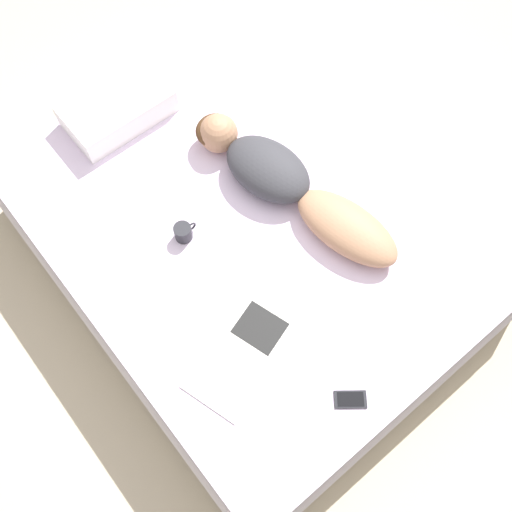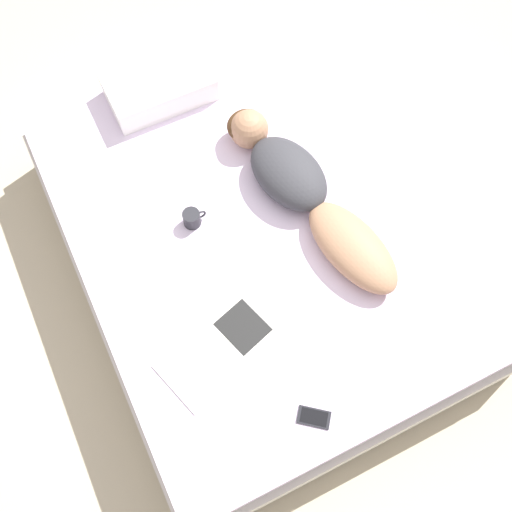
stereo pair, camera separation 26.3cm
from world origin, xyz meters
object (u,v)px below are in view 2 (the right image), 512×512
(person, at_px, (302,189))
(open_magazine, at_px, (221,347))
(coffee_mug, at_px, (192,218))
(cell_phone, at_px, (314,417))

(person, distance_m, open_magazine, 0.84)
(person, bearing_deg, coffee_mug, 157.79)
(person, height_order, cell_phone, person)
(coffee_mug, bearing_deg, person, -11.67)
(open_magazine, xyz_separation_m, coffee_mug, (0.14, 0.62, 0.04))
(coffee_mug, bearing_deg, cell_phone, -85.44)
(person, xyz_separation_m, cell_phone, (-0.44, -0.96, -0.08))
(person, relative_size, cell_phone, 7.90)
(coffee_mug, xyz_separation_m, cell_phone, (0.08, -1.07, -0.04))
(open_magazine, height_order, cell_phone, same)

